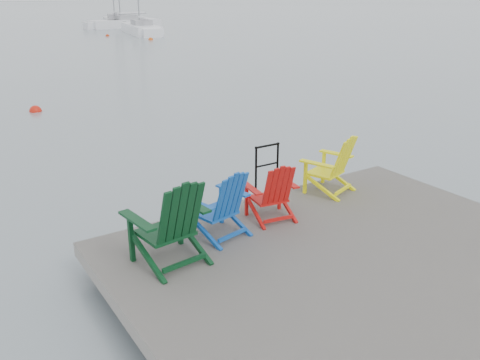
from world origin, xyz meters
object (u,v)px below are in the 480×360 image
handrail (267,165)px  chair_yellow (333,164)px  chair_blue (221,203)px  sailboat_near (141,30)px  buoy_a (36,111)px  chair_red (273,191)px  sailboat_far (124,24)px  buoy_c (151,40)px  buoy_d (107,36)px  sailboat_mid (115,22)px  chair_green (171,221)px

handrail → chair_yellow: size_ratio=0.88×
chair_blue → sailboat_near: bearing=56.5°
chair_blue → buoy_a: (-0.03, 11.93, -1.00)m
chair_yellow → chair_red: bearing=173.2°
sailboat_far → buoy_c: sailboat_far is taller
chair_yellow → sailboat_far: size_ratio=0.10×
chair_red → buoy_a: (-0.97, 11.86, -0.96)m
buoy_a → buoy_d: buoy_a is taller
sailboat_mid → chair_yellow: bearing=-90.4°
chair_yellow → buoy_a: bearing=82.3°
chair_yellow → sailboat_far: sailboat_far is taller
sailboat_near → buoy_c: sailboat_near is taller
buoy_c → buoy_d: buoy_c is taller
chair_green → buoy_a: (0.88, 12.24, -1.09)m
handrail → buoy_a: bearing=97.5°
handrail → buoy_d: size_ratio=2.70×
buoy_d → sailboat_near: bearing=13.7°
chair_green → buoy_c: size_ratio=3.10×
handrail → sailboat_mid: size_ratio=0.08×
handrail → chair_red: chair_red is taller
handrail → chair_green: size_ratio=0.77×
sailboat_far → buoy_c: bearing=158.8°
sailboat_far → buoy_a: sailboat_far is taller
chair_red → chair_yellow: (1.51, 0.35, 0.05)m
chair_blue → sailboat_near: 42.06m
chair_green → sailboat_near: bearing=61.2°
sailboat_mid → buoy_d: (-5.33, -12.72, -0.36)m
buoy_a → chair_yellow: bearing=-77.8°
sailboat_near → buoy_c: bearing=-95.2°
chair_green → chair_blue: chair_green is taller
buoy_d → handrail: bearing=-105.1°
sailboat_far → buoy_d: sailboat_far is taller
sailboat_near → buoy_d: (-3.44, -0.84, -0.36)m
chair_red → chair_yellow: chair_yellow is taller
chair_blue → chair_yellow: 2.48m
handrail → buoy_c: size_ratio=2.38×
chair_blue → buoy_a: 11.97m
buoy_c → sailboat_mid: bearing=78.7°
handrail → chair_green: bearing=-152.6°
chair_blue → buoy_c: size_ratio=2.65×
handrail → sailboat_mid: 52.60m
chair_red → sailboat_mid: 53.53m
handrail → buoy_a: handrail is taller
chair_blue → chair_green: bearing=-173.5°
chair_yellow → buoy_d: (9.12, 38.03, -1.01)m
sailboat_near → buoy_c: (-1.69, -6.01, -0.36)m
sailboat_near → chair_red: bearing=-99.2°
chair_blue → chair_yellow: chair_yellow is taller
handrail → chair_red: size_ratio=0.98×
sailboat_mid → buoy_d: 13.79m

